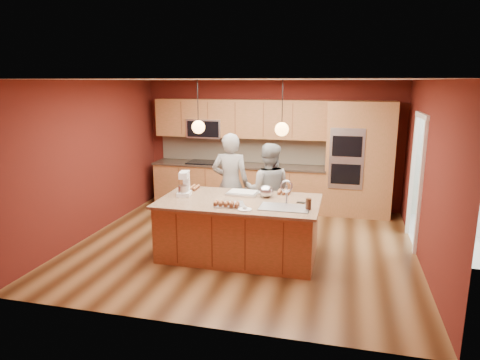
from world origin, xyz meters
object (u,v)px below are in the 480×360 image
(island, at_px, (240,227))
(mixing_bowl, at_px, (266,191))
(stand_mixer, at_px, (184,185))
(person_left, at_px, (230,184))
(person_right, at_px, (268,191))

(island, relative_size, mixing_bowl, 10.27)
(island, bearing_deg, stand_mixer, 175.55)
(mixing_bowl, bearing_deg, person_left, 138.54)
(person_left, distance_m, stand_mixer, 1.03)
(island, relative_size, stand_mixer, 6.38)
(person_left, height_order, stand_mixer, person_left)
(stand_mixer, bearing_deg, person_left, 48.72)
(person_right, xyz_separation_m, stand_mixer, (-1.20, -0.87, 0.23))
(person_right, bearing_deg, island, 70.71)
(island, xyz_separation_m, stand_mixer, (-0.93, 0.07, 0.60))
(stand_mixer, bearing_deg, mixing_bowl, -1.41)
(island, distance_m, mixing_bowl, 0.69)
(island, height_order, stand_mixer, stand_mixer)
(person_left, height_order, mixing_bowl, person_left)
(island, distance_m, person_right, 1.04)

